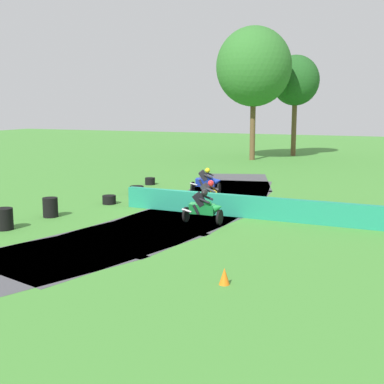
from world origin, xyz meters
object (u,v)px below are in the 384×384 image
at_px(motorcycle_lead_green, 204,207).
at_px(motorcycle_trailing_blue, 207,181).
at_px(tire_stack_far, 137,190).
at_px(tire_stack_mid_a, 50,207).
at_px(tire_stack_extra_a, 150,181).
at_px(motorcycle_chase_yellow, 210,197).
at_px(tire_stack_near, 4,219).
at_px(tire_stack_mid_b, 109,200).
at_px(traffic_cone, 224,276).

relative_size(motorcycle_lead_green, motorcycle_trailing_blue, 1.00).
distance_m(motorcycle_lead_green, tire_stack_far, 7.69).
height_order(motorcycle_lead_green, tire_stack_mid_a, motorcycle_lead_green).
distance_m(motorcycle_lead_green, tire_stack_extra_a, 10.43).
height_order(motorcycle_chase_yellow, tire_stack_near, motorcycle_chase_yellow).
bearing_deg(tire_stack_mid_b, tire_stack_far, 93.81).
bearing_deg(tire_stack_mid_a, tire_stack_mid_b, 78.27).
height_order(motorcycle_chase_yellow, tire_stack_mid_b, motorcycle_chase_yellow).
xyz_separation_m(tire_stack_mid_a, tire_stack_far, (0.50, 6.35, -0.20)).
distance_m(tire_stack_mid_b, tire_stack_extra_a, 6.08).
height_order(tire_stack_mid_b, traffic_cone, traffic_cone).
bearing_deg(tire_stack_far, tire_stack_near, -94.33).
height_order(tire_stack_mid_a, tire_stack_extra_a, tire_stack_mid_a).
distance_m(tire_stack_mid_a, tire_stack_mid_b, 3.44).
bearing_deg(tire_stack_mid_b, motorcycle_lead_green, -20.54).
bearing_deg(tire_stack_near, traffic_cone, -14.37).
bearing_deg(tire_stack_mid_a, tire_stack_near, -93.88).
distance_m(motorcycle_trailing_blue, tire_stack_extra_a, 4.49).
bearing_deg(tire_stack_far, motorcycle_trailing_blue, 22.46).
relative_size(tire_stack_near, tire_stack_mid_b, 1.28).
height_order(tire_stack_near, tire_stack_far, tire_stack_near).
xyz_separation_m(motorcycle_lead_green, tire_stack_mid_b, (-5.56, 2.08, -0.45)).
xyz_separation_m(motorcycle_trailing_blue, tire_stack_far, (-3.35, -1.38, -0.45)).
relative_size(motorcycle_lead_green, motorcycle_chase_yellow, 1.00).
distance_m(tire_stack_mid_a, traffic_cone, 10.50).
height_order(motorcycle_chase_yellow, motorcycle_trailing_blue, motorcycle_chase_yellow).
xyz_separation_m(tire_stack_near, traffic_cone, (9.46, -2.42, -0.18)).
distance_m(tire_stack_mid_a, tire_stack_far, 6.37).
distance_m(motorcycle_lead_green, motorcycle_trailing_blue, 6.89).
xyz_separation_m(tire_stack_mid_a, traffic_cone, (9.29, -4.88, -0.18)).
bearing_deg(tire_stack_far, traffic_cone, -51.93).
bearing_deg(tire_stack_far, tire_stack_mid_a, -94.50).
bearing_deg(tire_stack_near, tire_stack_extra_a, 90.69).
relative_size(motorcycle_chase_yellow, tire_stack_mid_b, 2.70).
bearing_deg(tire_stack_mid_b, motorcycle_chase_yellow, 1.95).
relative_size(tire_stack_far, traffic_cone, 1.61).
height_order(tire_stack_far, tire_stack_extra_a, same).
height_order(motorcycle_lead_green, traffic_cone, motorcycle_lead_green).
bearing_deg(tire_stack_near, tire_stack_mid_b, 81.54).
bearing_deg(motorcycle_trailing_blue, motorcycle_lead_green, -69.50).
bearing_deg(motorcycle_lead_green, tire_stack_extra_a, 129.10).
bearing_deg(motorcycle_trailing_blue, tire_stack_far, -157.54).
height_order(tire_stack_mid_a, traffic_cone, tire_stack_mid_a).
relative_size(tire_stack_mid_b, tire_stack_extra_a, 1.08).
bearing_deg(motorcycle_lead_green, tire_stack_near, -149.84).
distance_m(motorcycle_lead_green, motorcycle_chase_yellow, 2.34).
bearing_deg(traffic_cone, motorcycle_lead_green, 116.22).
bearing_deg(tire_stack_mid_a, tire_stack_far, 85.50).
relative_size(tire_stack_mid_a, tire_stack_mid_b, 1.28).
distance_m(motorcycle_chase_yellow, tire_stack_far, 5.89).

